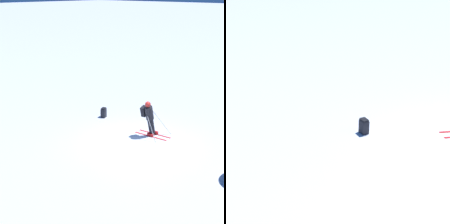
% 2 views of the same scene
% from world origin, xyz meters
% --- Properties ---
extents(spare_backpack, '(0.36, 0.32, 0.50)m').
position_xyz_m(spare_backpack, '(1.32, 3.28, 0.24)').
color(spare_backpack, black).
rests_on(spare_backpack, ground).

